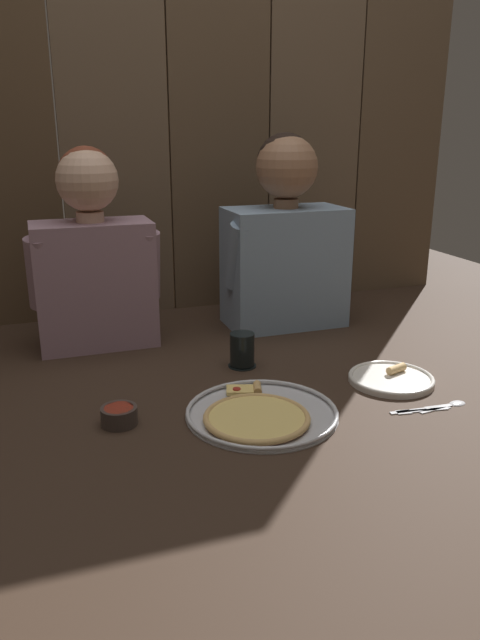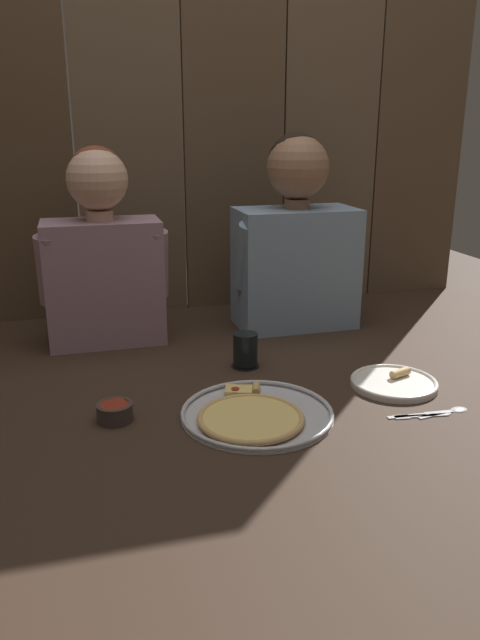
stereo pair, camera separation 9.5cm
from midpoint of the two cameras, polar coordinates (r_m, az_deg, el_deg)
name	(u,v)px [view 2 (the right image)]	position (r m, az deg, el deg)	size (l,w,h in m)	color
ground_plane	(252,402)	(1.49, 2.98, -7.74)	(3.20, 3.20, 0.00)	#332319
pizza_tray	(254,414)	(1.41, 3.32, -8.92)	(0.36, 0.36, 0.03)	silver
dinner_plate	(394,382)	(1.64, 15.96, -5.70)	(0.22, 0.22, 0.03)	white
drinking_glass	(245,350)	(1.69, 2.12, -2.90)	(0.08, 0.08, 0.10)	black
dipping_bowl	(115,411)	(1.41, -9.84, -8.49)	(0.08, 0.08, 0.04)	#3D332D
table_fork	(419,416)	(1.49, 18.28, -8.59)	(0.13, 0.03, 0.01)	silver
table_knife	(420,415)	(1.50, 18.37, -8.50)	(0.16, 0.03, 0.01)	silver
table_spoon	(451,410)	(1.54, 21.02, -7.97)	(0.14, 0.04, 0.01)	silver
diner_left	(102,254)	(1.86, -11.44, 6.15)	(0.38, 0.19, 0.59)	gray
diner_right	(296,239)	(2.00, 6.67, 7.57)	(0.42, 0.22, 0.63)	#849EB7
wooden_backdrop_wall	(182,94)	(2.18, -4.22, 20.47)	(2.19, 0.03, 1.49)	brown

